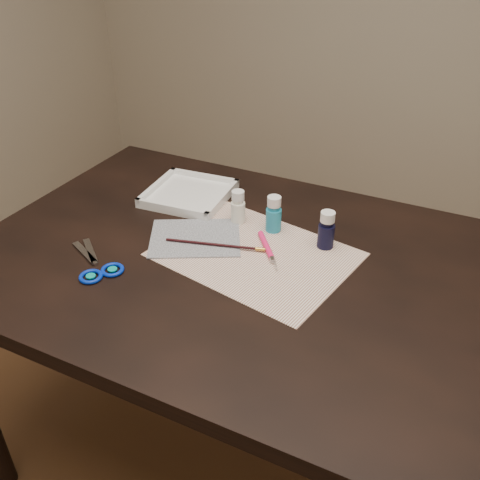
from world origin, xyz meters
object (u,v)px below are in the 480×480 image
at_px(paint_bottle_navy, 326,230).
at_px(paint_bottle_white, 238,207).
at_px(paint_bottle_cyan, 274,214).
at_px(scissors, 89,260).
at_px(canvas, 195,238).
at_px(palette_tray, 189,193).
at_px(paper, 256,254).

bearing_deg(paint_bottle_navy, paint_bottle_white, 176.88).
distance_m(paint_bottle_cyan, scissors, 0.47).
relative_size(canvas, paint_bottle_cyan, 2.29).
bearing_deg(palette_tray, paint_bottle_white, -18.66).
xyz_separation_m(paint_bottle_white, scissors, (-0.23, -0.32, -0.04)).
xyz_separation_m(paper, scissors, (-0.34, -0.20, 0.00)).
xyz_separation_m(paint_bottle_white, palette_tray, (-0.19, 0.06, -0.03)).
height_order(canvas, scissors, scissors).
bearing_deg(palette_tray, paint_bottle_navy, -10.06).
bearing_deg(scissors, paper, -123.56).
xyz_separation_m(paint_bottle_white, paint_bottle_cyan, (0.10, 0.00, 0.00)).
distance_m(paint_bottle_white, paint_bottle_cyan, 0.10).
relative_size(paint_bottle_white, palette_tray, 0.41).
distance_m(paint_bottle_cyan, palette_tray, 0.30).
distance_m(paper, scissors, 0.40).
bearing_deg(paper, palette_tray, 148.14).
distance_m(scissors, palette_tray, 0.39).
height_order(paint_bottle_white, scissors, paint_bottle_white).
bearing_deg(canvas, palette_tray, 124.56).
height_order(paint_bottle_cyan, paint_bottle_navy, same).
bearing_deg(paint_bottle_navy, scissors, -147.24).
distance_m(paint_bottle_cyan, paint_bottle_navy, 0.15).
relative_size(paint_bottle_navy, palette_tray, 0.44).
relative_size(paint_bottle_white, paint_bottle_navy, 0.94).
distance_m(paint_bottle_white, palette_tray, 0.20).
bearing_deg(paint_bottle_white, paint_bottle_cyan, 0.94).
height_order(paper, paint_bottle_navy, paint_bottle_navy).
height_order(canvas, paint_bottle_navy, paint_bottle_navy).
xyz_separation_m(paper, palette_tray, (-0.30, 0.18, 0.01)).
bearing_deg(palette_tray, paper, -31.86).
relative_size(paint_bottle_white, paint_bottle_cyan, 0.94).
height_order(paint_bottle_white, paint_bottle_navy, paint_bottle_navy).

